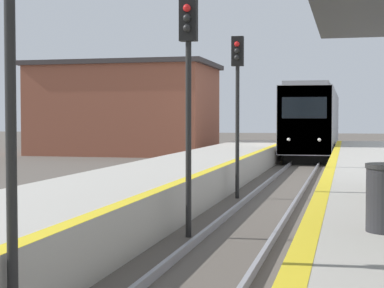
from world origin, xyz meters
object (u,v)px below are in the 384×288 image
at_px(train, 315,121).
at_px(signal_far, 237,86).
at_px(signal_mid, 188,71).
at_px(signal_near, 9,29).

relative_size(train, signal_far, 4.38).
height_order(train, signal_mid, signal_mid).
relative_size(signal_near, signal_mid, 1.00).
distance_m(train, signal_far, 24.19).
bearing_deg(train, signal_mid, -91.96).
xyz_separation_m(train, signal_far, (-1.14, -24.13, 1.20)).
height_order(signal_mid, signal_far, same).
xyz_separation_m(train, signal_mid, (-1.05, -30.67, 1.20)).
height_order(signal_near, signal_mid, same).
distance_m(train, signal_near, 37.25).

